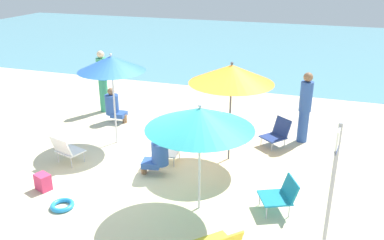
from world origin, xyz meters
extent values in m
plane|color=beige|center=(0.00, 0.00, 0.00)|extent=(40.00, 40.00, 0.00)
cube|color=#5693A3|center=(0.00, 14.20, 0.00)|extent=(40.00, 16.00, 0.01)
cylinder|color=#4C4C51|center=(1.15, 1.22, 1.04)|extent=(0.04, 0.04, 2.09)
cone|color=orange|center=(1.15, 1.22, 1.90)|extent=(1.74, 1.74, 0.38)
sphere|color=#4C4C51|center=(1.15, 1.22, 2.12)|extent=(0.06, 0.06, 0.06)
cylinder|color=silver|center=(-1.56, 1.23, 1.04)|extent=(0.04, 0.04, 2.07)
cone|color=blue|center=(-1.56, 1.23, 1.90)|extent=(1.51, 1.51, 0.34)
sphere|color=silver|center=(-1.56, 1.23, 2.10)|extent=(0.06, 0.06, 0.06)
cylinder|color=silver|center=(1.11, -0.76, 0.93)|extent=(0.04, 0.04, 1.85)
cone|color=teal|center=(1.11, -0.76, 1.67)|extent=(1.78, 1.78, 0.36)
sphere|color=silver|center=(1.11, -0.76, 1.88)|extent=(0.06, 0.06, 0.06)
cube|color=navy|center=(1.96, 2.17, 0.23)|extent=(0.66, 0.66, 0.03)
cube|color=navy|center=(2.13, 2.37, 0.44)|extent=(0.45, 0.41, 0.41)
cylinder|color=silver|center=(1.98, 1.90, 0.11)|extent=(0.02, 0.02, 0.21)
cylinder|color=silver|center=(1.70, 2.13, 0.11)|extent=(0.02, 0.02, 0.21)
cylinder|color=silver|center=(2.23, 2.20, 0.11)|extent=(0.02, 0.02, 0.21)
cylinder|color=silver|center=(1.95, 2.43, 0.11)|extent=(0.02, 0.02, 0.21)
cube|color=white|center=(-1.99, 0.01, 0.26)|extent=(0.63, 0.55, 0.03)
cube|color=white|center=(-2.06, -0.20, 0.47)|extent=(0.55, 0.30, 0.40)
cylinder|color=silver|center=(-2.15, 0.23, 0.12)|extent=(0.02, 0.02, 0.25)
cylinder|color=silver|center=(-1.74, 0.11, 0.12)|extent=(0.02, 0.02, 0.25)
cylinder|color=silver|center=(-2.24, -0.09, 0.12)|extent=(0.02, 0.02, 0.25)
cylinder|color=silver|center=(-1.84, -0.21, 0.12)|extent=(0.02, 0.02, 0.25)
cube|color=white|center=(-0.03, 0.69, 0.23)|extent=(0.45, 0.53, 0.03)
cube|color=white|center=(-0.25, 0.68, 0.40)|extent=(0.16, 0.51, 0.32)
cylinder|color=silver|center=(0.13, 0.91, 0.11)|extent=(0.02, 0.02, 0.22)
cylinder|color=silver|center=(0.15, 0.50, 0.11)|extent=(0.02, 0.02, 0.22)
cylinder|color=silver|center=(-0.21, 0.88, 0.11)|extent=(0.02, 0.02, 0.22)
cylinder|color=silver|center=(-0.18, 0.48, 0.11)|extent=(0.02, 0.02, 0.22)
cylinder|color=silver|center=(1.72, -1.60, 0.09)|extent=(0.02, 0.02, 0.18)
cube|color=teal|center=(2.35, -0.45, 0.26)|extent=(0.66, 0.67, 0.03)
cube|color=teal|center=(2.59, -0.33, 0.43)|extent=(0.34, 0.52, 0.33)
cylinder|color=silver|center=(2.26, -0.72, 0.12)|extent=(0.02, 0.02, 0.24)
cylinder|color=silver|center=(2.09, -0.35, 0.12)|extent=(0.02, 0.02, 0.24)
cylinder|color=silver|center=(2.62, -0.55, 0.12)|extent=(0.02, 0.02, 0.24)
cylinder|color=silver|center=(2.44, -0.18, 0.12)|extent=(0.02, 0.02, 0.24)
cube|color=#2D519E|center=(-2.13, 2.41, 0.21)|extent=(0.38, 0.37, 0.12)
cylinder|color=#896042|center=(-1.97, 2.42, 0.11)|extent=(0.12, 0.12, 0.21)
cylinder|color=#2D519E|center=(-2.31, 2.40, 0.48)|extent=(0.35, 0.35, 0.52)
sphere|color=#896042|center=(-2.31, 2.40, 0.83)|extent=(0.19, 0.19, 0.19)
cube|color=#2D519E|center=(-0.16, 0.08, 0.24)|extent=(0.42, 0.40, 0.12)
cylinder|color=#896042|center=(-0.32, 0.05, 0.12)|extent=(0.12, 0.12, 0.24)
cylinder|color=#2D519E|center=(0.02, 0.11, 0.47)|extent=(0.34, 0.34, 0.47)
sphere|color=#896042|center=(0.02, 0.11, 0.81)|extent=(0.20, 0.20, 0.20)
cylinder|color=#2D519E|center=(2.58, 2.69, 0.38)|extent=(0.24, 0.24, 0.77)
cylinder|color=#2D519E|center=(2.58, 2.69, 1.12)|extent=(0.28, 0.28, 0.70)
sphere|color=#896042|center=(2.58, 2.69, 1.57)|extent=(0.21, 0.21, 0.21)
cylinder|color=#389970|center=(-2.92, 3.05, 0.47)|extent=(0.24, 0.24, 0.94)
cylinder|color=#389970|center=(-2.92, 3.05, 1.24)|extent=(0.28, 0.28, 0.60)
sphere|color=beige|center=(-2.92, 3.05, 1.64)|extent=(0.20, 0.20, 0.20)
cylinder|color=#ADADB2|center=(3.19, -1.10, 1.00)|extent=(0.06, 0.06, 1.99)
cube|color=white|center=(3.19, -1.10, 1.78)|extent=(0.09, 0.47, 0.33)
cube|color=navy|center=(3.19, -1.10, 1.64)|extent=(0.09, 0.47, 0.06)
torus|color=#238CD8|center=(-1.16, -1.51, 0.04)|extent=(0.42, 0.42, 0.08)
cube|color=#DB3866|center=(-1.85, -1.10, 0.16)|extent=(0.34, 0.30, 0.31)
camera|label=1|loc=(2.89, -6.51, 4.01)|focal=37.99mm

